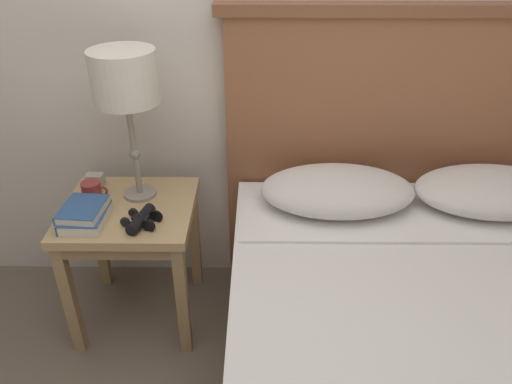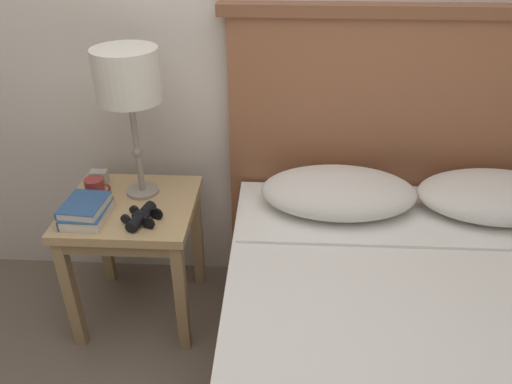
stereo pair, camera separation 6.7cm
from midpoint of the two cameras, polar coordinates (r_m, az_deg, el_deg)
The scene contains 8 objects.
nightstand at distance 2.08m, azimuth -15.02°, elevation -3.63°, with size 0.51×0.48×0.56m.
bed at distance 1.77m, azimuth 20.25°, elevation -19.28°, with size 1.55×1.95×1.28m.
table_lamp at distance 1.90m, azimuth -15.78°, elevation 12.06°, with size 0.24×0.24×0.59m.
book_on_nightstand at distance 1.97m, azimuth -19.90°, elevation -2.79°, with size 0.16×0.20×0.04m.
book_stacked_on_top at distance 1.96m, azimuth -20.18°, elevation -1.88°, with size 0.16×0.19×0.03m.
binoculars_pair at distance 1.90m, azimuth -13.97°, elevation -3.04°, with size 0.15×0.16×0.05m.
coffee_mug at distance 2.08m, azimuth -19.08°, elevation 0.00°, with size 0.10×0.08×0.08m.
alarm_clock at distance 2.19m, azimuth -18.75°, elevation 1.20°, with size 0.07×0.05×0.06m.
Camera 1 is at (0.04, -0.89, 1.62)m, focal length 35.00 mm.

